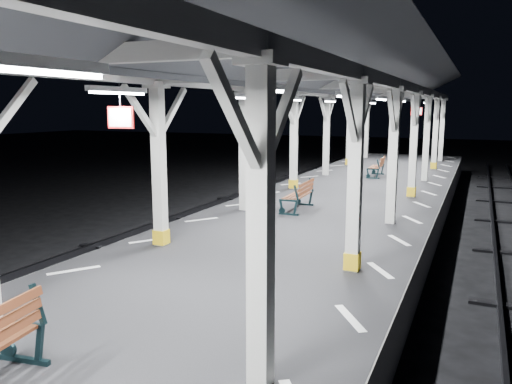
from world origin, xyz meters
The scene contains 7 objects.
ground centered at (0.00, 0.00, 0.00)m, with size 120.00×120.00×0.00m, color black.
platform centered at (0.00, 0.00, 0.50)m, with size 6.00×50.00×1.00m, color black.
hazard_stripes_left centered at (-2.45, 0.00, 1.00)m, with size 1.00×48.00×0.01m, color silver.
hazard_stripes_right centered at (2.45, 0.00, 1.00)m, with size 1.00×48.00×0.01m, color silver.
canopy centered at (0.00, -0.02, 4.56)m, with size 5.40×49.00×4.65m.
bench_mid centered at (-0.56, 6.57, 1.44)m, with size 0.64×1.55×0.83m.
bench_far centered at (0.11, 14.42, 1.43)m, with size 0.62×1.51×0.81m.
Camera 1 is at (3.90, -6.34, 3.82)m, focal length 35.00 mm.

